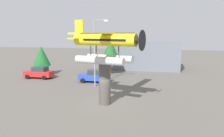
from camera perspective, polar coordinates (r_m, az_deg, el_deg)
ground_plane at (r=22.48m, az=-1.77°, el=-8.73°), size 140.00×140.00×0.00m
display_pedestal at (r=21.95m, az=-1.80°, el=-3.77°), size 1.10×1.10×3.98m
floatplane_monument at (r=21.37m, az=-1.54°, el=5.80°), size 7.17×10.36×4.00m
car_near_red at (r=35.95m, az=-17.52°, el=-0.93°), size 4.20×2.02×1.76m
car_mid_blue at (r=31.74m, az=-4.29°, el=-1.82°), size 4.20×2.02×1.76m
streetlight_primary at (r=28.89m, az=-3.95°, el=4.96°), size 1.84×0.28×8.32m
storefront_building at (r=43.07m, az=8.04°, el=3.11°), size 12.58×5.41×4.90m
tree_west at (r=38.27m, az=-16.96°, el=3.00°), size 2.78×2.78×4.64m
tree_east at (r=37.79m, az=-0.39°, el=4.42°), size 3.33×3.33×5.66m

